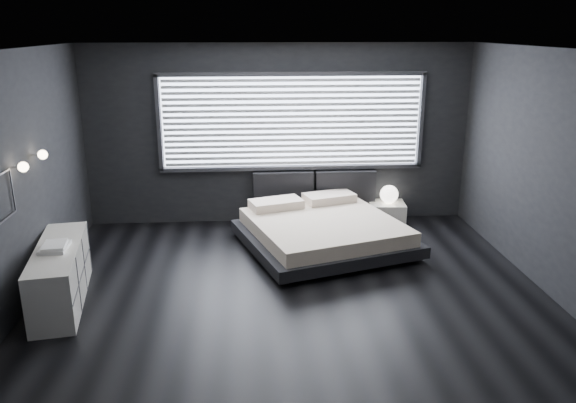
{
  "coord_description": "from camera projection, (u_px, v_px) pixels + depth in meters",
  "views": [
    {
      "loc": [
        -0.5,
        -5.93,
        3.02
      ],
      "look_at": [
        0.0,
        0.85,
        0.9
      ],
      "focal_mm": 35.0,
      "sensor_mm": 36.0,
      "label": 1
    }
  ],
  "objects": [
    {
      "name": "window",
      "position": [
        292.0,
        122.0,
        8.68
      ],
      "size": [
        4.14,
        0.09,
        1.52
      ],
      "color": "white",
      "rests_on": "ground"
    },
    {
      "name": "bed",
      "position": [
        323.0,
        230.0,
        7.96
      ],
      "size": [
        2.66,
        2.6,
        0.56
      ],
      "color": "black",
      "rests_on": "ground"
    },
    {
      "name": "sconce_far",
      "position": [
        42.0,
        155.0,
        6.52
      ],
      "size": [
        0.18,
        0.11,
        0.11
      ],
      "color": "silver",
      "rests_on": "ground"
    },
    {
      "name": "headboard",
      "position": [
        315.0,
        187.0,
        8.96
      ],
      "size": [
        1.96,
        0.16,
        0.52
      ],
      "color": "black",
      "rests_on": "ground"
    },
    {
      "name": "sconce_near",
      "position": [
        23.0,
        167.0,
        5.95
      ],
      "size": [
        0.18,
        0.11,
        0.11
      ],
      "color": "silver",
      "rests_on": "ground"
    },
    {
      "name": "nightstand",
      "position": [
        387.0,
        212.0,
        9.03
      ],
      "size": [
        0.6,
        0.51,
        0.33
      ],
      "primitive_type": "cube",
      "rotation": [
        0.0,
        0.0,
        -0.08
      ],
      "color": "white",
      "rests_on": "ground"
    },
    {
      "name": "wall_art_lower",
      "position": [
        4.0,
        196.0,
        5.68
      ],
      "size": [
        0.01,
        0.48,
        0.48
      ],
      "color": "#47474C",
      "rests_on": "ground"
    },
    {
      "name": "orb_lamp",
      "position": [
        389.0,
        194.0,
        8.93
      ],
      "size": [
        0.29,
        0.29,
        0.29
      ],
      "primitive_type": "sphere",
      "color": "white",
      "rests_on": "nightstand"
    },
    {
      "name": "room",
      "position": [
        294.0,
        181.0,
        6.16
      ],
      "size": [
        6.04,
        6.0,
        2.8
      ],
      "color": "black",
      "rests_on": "ground"
    },
    {
      "name": "book_stack",
      "position": [
        55.0,
        247.0,
        6.19
      ],
      "size": [
        0.29,
        0.38,
        0.07
      ],
      "color": "white",
      "rests_on": "dresser"
    },
    {
      "name": "dresser",
      "position": [
        61.0,
        275.0,
        6.36
      ],
      "size": [
        0.72,
        1.72,
        0.67
      ],
      "color": "white",
      "rests_on": "ground"
    }
  ]
}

